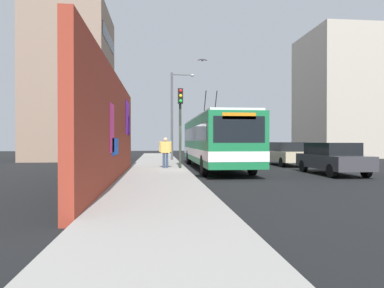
% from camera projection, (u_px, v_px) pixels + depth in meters
% --- Properties ---
extents(ground_plane, '(80.00, 80.00, 0.00)m').
position_uv_depth(ground_plane, '(188.00, 173.00, 17.69)').
color(ground_plane, black).
extents(sidewalk_slab, '(48.00, 3.20, 0.15)m').
position_uv_depth(sidewalk_slab, '(158.00, 171.00, 17.53)').
color(sidewalk_slab, gray).
rests_on(sidewalk_slab, ground_plane).
extents(graffiti_wall, '(13.83, 0.32, 4.27)m').
position_uv_depth(graffiti_wall, '(113.00, 129.00, 13.28)').
color(graffiti_wall, maroon).
rests_on(graffiti_wall, ground_plane).
extents(building_far_left, '(8.03, 6.49, 13.31)m').
position_uv_depth(building_far_left, '(72.00, 85.00, 30.01)').
color(building_far_left, gray).
rests_on(building_far_left, ground_plane).
extents(building_far_right, '(8.22, 6.12, 12.94)m').
position_uv_depth(building_far_right, '(335.00, 95.00, 35.45)').
color(building_far_right, '#B2A899').
rests_on(building_far_right, ground_plane).
extents(city_bus, '(12.21, 2.65, 4.87)m').
position_uv_depth(city_bus, '(215.00, 140.00, 20.17)').
color(city_bus, '#19723F').
rests_on(city_bus, ground_plane).
extents(parked_car_dark_gray, '(4.44, 1.87, 1.58)m').
position_uv_depth(parked_car_dark_gray, '(332.00, 158.00, 16.69)').
color(parked_car_dark_gray, '#38383D').
rests_on(parked_car_dark_gray, ground_plane).
extents(parked_car_champagne, '(4.83, 1.73, 1.58)m').
position_uv_depth(parked_car_champagne, '(284.00, 153.00, 22.96)').
color(parked_car_champagne, '#C6B793').
rests_on(parked_car_champagne, ground_plane).
extents(pedestrian_midblock, '(0.23, 0.68, 1.71)m').
position_uv_depth(pedestrian_midblock, '(165.00, 150.00, 18.86)').
color(pedestrian_midblock, '#2D3F59').
rests_on(pedestrian_midblock, sidewalk_slab).
extents(traffic_light, '(0.49, 0.28, 4.43)m').
position_uv_depth(traffic_light, '(180.00, 115.00, 18.63)').
color(traffic_light, '#2D382D').
rests_on(traffic_light, sidewalk_slab).
extents(street_lamp, '(0.44, 1.87, 7.00)m').
position_uv_depth(street_lamp, '(174.00, 110.00, 27.01)').
color(street_lamp, '#4C4C51').
rests_on(street_lamp, sidewalk_slab).
extents(flying_pigeons, '(0.32, 0.56, 0.13)m').
position_uv_depth(flying_pigeons, '(202.00, 60.00, 19.92)').
color(flying_pigeons, '#47474C').
extents(curbside_puddle, '(1.50, 1.50, 0.00)m').
position_uv_depth(curbside_puddle, '(204.00, 176.00, 15.95)').
color(curbside_puddle, black).
rests_on(curbside_puddle, ground_plane).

